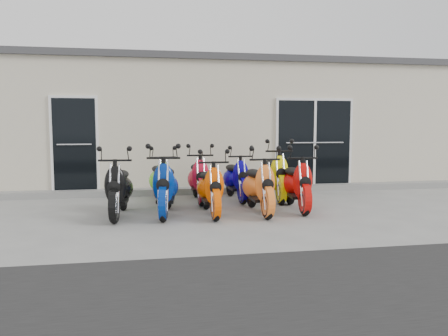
{
  "coord_description": "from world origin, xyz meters",
  "views": [
    {
      "loc": [
        -1.6,
        -8.29,
        1.64
      ],
      "look_at": [
        0.0,
        0.6,
        0.75
      ],
      "focal_mm": 35.0,
      "sensor_mm": 36.0,
      "label": 1
    }
  ],
  "objects_px": {
    "scooter_front_orange_a": "(210,181)",
    "scooter_front_orange_b": "(259,179)",
    "scooter_back_green": "(160,174)",
    "scooter_front_blue": "(165,179)",
    "scooter_back_red": "(198,172)",
    "scooter_front_black": "(119,181)",
    "scooter_front_red": "(297,177)",
    "scooter_back_blue": "(236,172)",
    "scooter_back_yellow": "(275,169)"
  },
  "relations": [
    {
      "from": "scooter_front_black",
      "to": "scooter_back_yellow",
      "type": "xyz_separation_m",
      "value": [
        3.27,
        1.22,
        0.03
      ]
    },
    {
      "from": "scooter_back_blue",
      "to": "scooter_back_yellow",
      "type": "bearing_deg",
      "value": -8.96
    },
    {
      "from": "scooter_front_black",
      "to": "scooter_front_orange_a",
      "type": "xyz_separation_m",
      "value": [
        1.64,
        -0.14,
        -0.03
      ]
    },
    {
      "from": "scooter_front_blue",
      "to": "scooter_back_red",
      "type": "bearing_deg",
      "value": 66.23
    },
    {
      "from": "scooter_front_blue",
      "to": "scooter_back_yellow",
      "type": "bearing_deg",
      "value": 33.37
    },
    {
      "from": "scooter_front_black",
      "to": "scooter_front_red",
      "type": "bearing_deg",
      "value": 4.98
    },
    {
      "from": "scooter_back_red",
      "to": "scooter_back_yellow",
      "type": "height_order",
      "value": "scooter_back_yellow"
    },
    {
      "from": "scooter_back_red",
      "to": "scooter_back_green",
      "type": "bearing_deg",
      "value": 179.13
    },
    {
      "from": "scooter_back_red",
      "to": "scooter_back_yellow",
      "type": "bearing_deg",
      "value": -0.92
    },
    {
      "from": "scooter_back_blue",
      "to": "scooter_front_blue",
      "type": "bearing_deg",
      "value": -143.08
    },
    {
      "from": "scooter_front_red",
      "to": "scooter_front_black",
      "type": "bearing_deg",
      "value": -174.02
    },
    {
      "from": "scooter_front_orange_a",
      "to": "scooter_back_yellow",
      "type": "distance_m",
      "value": 2.13
    },
    {
      "from": "scooter_back_red",
      "to": "scooter_back_blue",
      "type": "height_order",
      "value": "scooter_back_red"
    },
    {
      "from": "scooter_back_red",
      "to": "scooter_front_blue",
      "type": "bearing_deg",
      "value": -119.3
    },
    {
      "from": "scooter_back_red",
      "to": "scooter_back_yellow",
      "type": "relative_size",
      "value": 0.93
    },
    {
      "from": "scooter_front_blue",
      "to": "scooter_back_red",
      "type": "distance_m",
      "value": 1.49
    },
    {
      "from": "scooter_front_orange_b",
      "to": "scooter_back_yellow",
      "type": "distance_m",
      "value": 1.54
    },
    {
      "from": "scooter_front_black",
      "to": "scooter_front_orange_a",
      "type": "distance_m",
      "value": 1.64
    },
    {
      "from": "scooter_front_orange_b",
      "to": "scooter_front_red",
      "type": "relative_size",
      "value": 1.0
    },
    {
      "from": "scooter_front_black",
      "to": "scooter_front_red",
      "type": "height_order",
      "value": "scooter_front_black"
    },
    {
      "from": "scooter_back_blue",
      "to": "scooter_front_orange_a",
      "type": "bearing_deg",
      "value": -120.95
    },
    {
      "from": "scooter_front_black",
      "to": "scooter_front_blue",
      "type": "relative_size",
      "value": 0.97
    },
    {
      "from": "scooter_front_orange_a",
      "to": "scooter_front_red",
      "type": "xyz_separation_m",
      "value": [
        1.72,
        0.18,
        0.03
      ]
    },
    {
      "from": "scooter_back_red",
      "to": "scooter_front_red",
      "type": "bearing_deg",
      "value": -34.01
    },
    {
      "from": "scooter_front_red",
      "to": "scooter_back_blue",
      "type": "xyz_separation_m",
      "value": [
        -0.94,
        1.28,
        -0.03
      ]
    },
    {
      "from": "scooter_front_orange_a",
      "to": "scooter_front_red",
      "type": "relative_size",
      "value": 0.96
    },
    {
      "from": "scooter_back_yellow",
      "to": "scooter_back_green",
      "type": "bearing_deg",
      "value": -177.47
    },
    {
      "from": "scooter_front_orange_b",
      "to": "scooter_back_blue",
      "type": "xyz_separation_m",
      "value": [
        -0.13,
        1.46,
        -0.03
      ]
    },
    {
      "from": "scooter_front_blue",
      "to": "scooter_back_green",
      "type": "height_order",
      "value": "scooter_front_blue"
    },
    {
      "from": "scooter_front_blue",
      "to": "scooter_back_red",
      "type": "height_order",
      "value": "scooter_front_blue"
    },
    {
      "from": "scooter_front_orange_a",
      "to": "scooter_back_green",
      "type": "xyz_separation_m",
      "value": [
        -0.85,
        1.45,
        -0.0
      ]
    },
    {
      "from": "scooter_back_green",
      "to": "scooter_front_blue",
      "type": "bearing_deg",
      "value": -94.69
    },
    {
      "from": "scooter_front_red",
      "to": "scooter_back_red",
      "type": "relative_size",
      "value": 1.01
    },
    {
      "from": "scooter_front_orange_b",
      "to": "scooter_back_green",
      "type": "height_order",
      "value": "scooter_front_orange_b"
    },
    {
      "from": "scooter_front_blue",
      "to": "scooter_back_yellow",
      "type": "xyz_separation_m",
      "value": [
        2.44,
        1.22,
        0.01
      ]
    },
    {
      "from": "scooter_front_blue",
      "to": "scooter_front_red",
      "type": "relative_size",
      "value": 1.04
    },
    {
      "from": "scooter_front_black",
      "to": "scooter_back_green",
      "type": "xyz_separation_m",
      "value": [
        0.78,
        1.31,
        -0.04
      ]
    },
    {
      "from": "scooter_back_blue",
      "to": "scooter_back_green",
      "type": "bearing_deg",
      "value": 177.27
    },
    {
      "from": "scooter_front_orange_a",
      "to": "scooter_front_orange_b",
      "type": "relative_size",
      "value": 0.96
    },
    {
      "from": "scooter_front_blue",
      "to": "scooter_back_yellow",
      "type": "relative_size",
      "value": 0.98
    },
    {
      "from": "scooter_front_red",
      "to": "scooter_back_blue",
      "type": "bearing_deg",
      "value": 131.69
    },
    {
      "from": "scooter_front_black",
      "to": "scooter_front_orange_a",
      "type": "height_order",
      "value": "scooter_front_black"
    },
    {
      "from": "scooter_front_orange_b",
      "to": "scooter_back_green",
      "type": "relative_size",
      "value": 1.05
    },
    {
      "from": "scooter_front_blue",
      "to": "scooter_back_blue",
      "type": "relative_size",
      "value": 1.09
    },
    {
      "from": "scooter_front_orange_b",
      "to": "scooter_front_red",
      "type": "height_order",
      "value": "scooter_front_red"
    },
    {
      "from": "scooter_back_green",
      "to": "scooter_back_red",
      "type": "xyz_separation_m",
      "value": [
        0.8,
        -0.03,
        0.02
      ]
    },
    {
      "from": "scooter_front_blue",
      "to": "scooter_front_orange_a",
      "type": "distance_m",
      "value": 0.82
    },
    {
      "from": "scooter_back_green",
      "to": "scooter_front_orange_a",
      "type": "bearing_deg",
      "value": -66.34
    },
    {
      "from": "scooter_front_black",
      "to": "scooter_front_blue",
      "type": "distance_m",
      "value": 0.83
    },
    {
      "from": "scooter_front_orange_a",
      "to": "scooter_back_yellow",
      "type": "bearing_deg",
      "value": 39.34
    }
  ]
}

